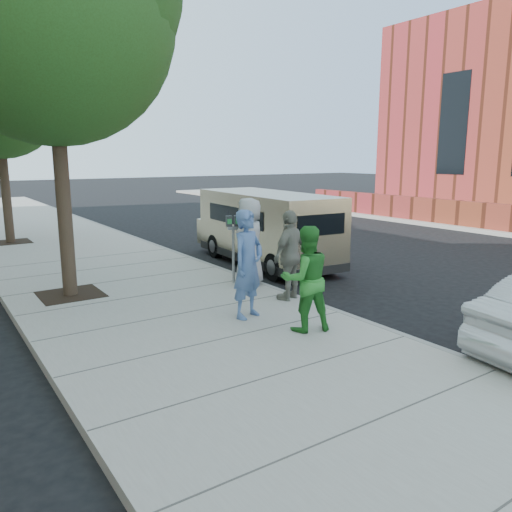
# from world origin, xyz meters

# --- Properties ---
(ground) EXTENTS (120.00, 120.00, 0.00)m
(ground) POSITION_xyz_m (0.00, 0.00, 0.00)
(ground) COLOR black
(ground) RESTS_ON ground
(sidewalk) EXTENTS (5.00, 60.00, 0.15)m
(sidewalk) POSITION_xyz_m (-1.00, 0.00, 0.07)
(sidewalk) COLOR gray
(sidewalk) RESTS_ON ground
(curb_face) EXTENTS (0.12, 60.00, 0.16)m
(curb_face) POSITION_xyz_m (1.44, 0.00, 0.07)
(curb_face) COLOR gray
(curb_face) RESTS_ON ground
(tree_near) EXTENTS (4.62, 4.60, 7.53)m
(tree_near) POSITION_xyz_m (-2.25, 2.40, 5.55)
(tree_near) COLOR black
(tree_near) RESTS_ON sidewalk
(parking_meter) EXTENTS (0.32, 0.20, 1.49)m
(parking_meter) POSITION_xyz_m (0.95, 1.37, 1.23)
(parking_meter) COLOR gray
(parking_meter) RESTS_ON sidewalk
(van) EXTENTS (2.10, 5.36, 1.95)m
(van) POSITION_xyz_m (3.06, 3.17, 1.03)
(van) COLOR tan
(van) RESTS_ON ground
(person_officer) EXTENTS (0.79, 0.64, 1.87)m
(person_officer) POSITION_xyz_m (-0.09, -0.82, 1.09)
(person_officer) COLOR #4B689F
(person_officer) RESTS_ON sidewalk
(person_green_shirt) EXTENTS (0.97, 0.85, 1.69)m
(person_green_shirt) POSITION_xyz_m (0.30, -1.89, 1.00)
(person_green_shirt) COLOR #2C862E
(person_green_shirt) RESTS_ON sidewalk
(person_gray_shirt) EXTENTS (1.06, 1.09, 1.89)m
(person_gray_shirt) POSITION_xyz_m (1.15, 1.03, 1.10)
(person_gray_shirt) COLOR #A5A5A7
(person_gray_shirt) RESTS_ON sidewalk
(person_striped_polo) EXTENTS (1.11, 0.74, 1.75)m
(person_striped_polo) POSITION_xyz_m (1.20, -0.34, 1.02)
(person_striped_polo) COLOR gray
(person_striped_polo) RESTS_ON sidewalk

